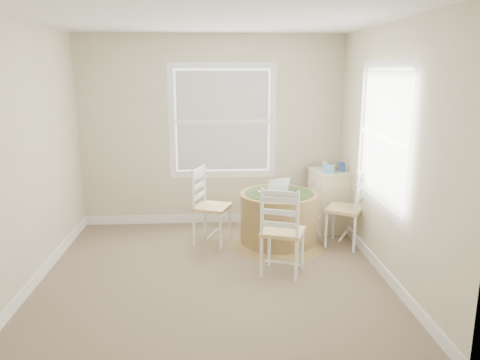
{
  "coord_description": "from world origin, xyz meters",
  "views": [
    {
      "loc": [
        0.02,
        -4.61,
        2.12
      ],
      "look_at": [
        0.31,
        0.45,
        0.93
      ],
      "focal_mm": 35.0,
      "sensor_mm": 36.0,
      "label": 1
    }
  ],
  "objects": [
    {
      "name": "laptop",
      "position": [
        0.75,
        0.84,
        0.7
      ],
      "size": [
        0.38,
        0.36,
        0.21
      ],
      "rotation": [
        0.0,
        0.0,
        3.57
      ],
      "color": "white",
      "rests_on": "round_table"
    },
    {
      "name": "tissue_box",
      "position": [
        1.51,
        1.28,
        0.87
      ],
      "size": [
        0.14,
        0.14,
        0.1
      ],
      "primitive_type": "cube",
      "rotation": [
        0.0,
        0.0,
        0.14
      ],
      "color": "#5CA0D3",
      "rests_on": "corner_chest"
    },
    {
      "name": "mouse",
      "position": [
        0.92,
        0.76,
        0.68
      ],
      "size": [
        0.07,
        0.09,
        0.03
      ],
      "primitive_type": "ellipsoid",
      "rotation": [
        0.0,
        0.0,
        -0.14
      ],
      "color": "white",
      "rests_on": "round_table"
    },
    {
      "name": "box_blue",
      "position": [
        1.71,
        1.35,
        0.88
      ],
      "size": [
        0.09,
        0.09,
        0.12
      ],
      "primitive_type": "cube",
      "rotation": [
        0.0,
        0.0,
        0.14
      ],
      "color": "#334A99",
      "rests_on": "corner_chest"
    },
    {
      "name": "chair_right",
      "position": [
        1.61,
        0.8,
        0.47
      ],
      "size": [
        0.55,
        0.56,
        0.95
      ],
      "primitive_type": null,
      "rotation": [
        0.0,
        0.0,
        -2.08
      ],
      "color": "white",
      "rests_on": "ground"
    },
    {
      "name": "phone",
      "position": [
        0.99,
        0.66,
        0.68
      ],
      "size": [
        0.06,
        0.1,
        0.02
      ],
      "primitive_type": "cube",
      "rotation": [
        0.0,
        0.0,
        -0.14
      ],
      "color": "#B7BABF",
      "rests_on": "round_table"
    },
    {
      "name": "chair_near",
      "position": [
        0.74,
        0.01,
        0.47
      ],
      "size": [
        0.53,
        0.52,
        0.95
      ],
      "primitive_type": null,
      "rotation": [
        0.0,
        0.0,
        2.78
      ],
      "color": "white",
      "rests_on": "ground"
    },
    {
      "name": "keys",
      "position": [
        1.03,
        0.86,
        0.68
      ],
      "size": [
        0.07,
        0.06,
        0.02
      ],
      "primitive_type": "cube",
      "rotation": [
        0.0,
        0.0,
        -0.14
      ],
      "color": "black",
      "rests_on": "round_table"
    },
    {
      "name": "room",
      "position": [
        0.17,
        0.16,
        1.3
      ],
      "size": [
        3.64,
        3.64,
        2.64
      ],
      "color": "#7C6A4F",
      "rests_on": "ground"
    },
    {
      "name": "cup_cream",
      "position": [
        1.53,
        1.57,
        0.86
      ],
      "size": [
        0.07,
        0.07,
        0.09
      ],
      "primitive_type": "cylinder",
      "color": "beige",
      "rests_on": "corner_chest"
    },
    {
      "name": "round_table",
      "position": [
        0.81,
        0.82,
        0.37
      ],
      "size": [
        1.13,
        1.13,
        0.68
      ],
      "rotation": [
        0.0,
        0.0,
        -0.14
      ],
      "color": "olive",
      "rests_on": "ground"
    },
    {
      "name": "chair_left",
      "position": [
        -0.0,
        0.97,
        0.47
      ],
      "size": [
        0.52,
        0.53,
        0.95
      ],
      "primitive_type": null,
      "rotation": [
        0.0,
        0.0,
        1.22
      ],
      "color": "white",
      "rests_on": "ground"
    },
    {
      "name": "box_yellow",
      "position": [
        1.61,
        1.47,
        0.85
      ],
      "size": [
        0.16,
        0.12,
        0.06
      ],
      "primitive_type": "cube",
      "rotation": [
        0.0,
        0.0,
        0.14
      ],
      "color": "gold",
      "rests_on": "corner_chest"
    },
    {
      "name": "corner_chest",
      "position": [
        1.58,
        1.44,
        0.41
      ],
      "size": [
        0.54,
        0.67,
        0.82
      ],
      "rotation": [
        0.0,
        0.0,
        0.14
      ],
      "color": "#F2E7B5",
      "rests_on": "ground"
    }
  ]
}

